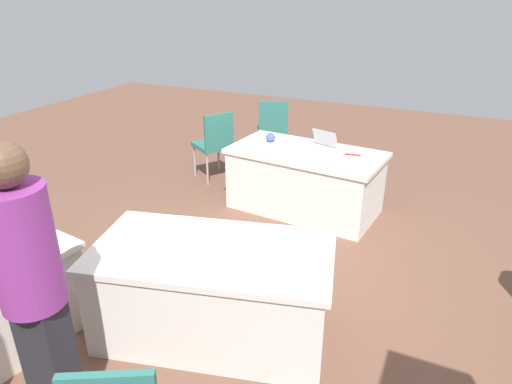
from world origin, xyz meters
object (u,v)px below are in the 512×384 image
Objects in this scene: table_foreground at (305,180)px; chair_tucked_right at (273,127)px; laptop_silver at (320,146)px; scissors_red at (353,155)px; table_mid_left at (214,291)px; yarn_ball at (271,137)px; chair_near_front at (215,141)px; person_presenter at (31,282)px.

chair_tucked_right is at bearing -53.39° from table_foreground.
scissors_red is at bearing -168.63° from laptop_silver.
table_mid_left is 17.04× the size of yarn_ball.
chair_near_front is 2.46× the size of laptop_silver.
chair_near_front is at bearing -142.70° from chair_tucked_right.
laptop_silver is (-0.12, -0.12, 0.41)m from table_foreground.
yarn_ball is (-0.92, 0.25, 0.25)m from chair_near_front.
scissors_red is (-0.52, -0.08, 0.37)m from table_foreground.
chair_tucked_right is 4.75m from person_presenter.
table_foreground is 1.01× the size of person_presenter.
chair_tucked_right reaches higher than scissors_red.
laptop_silver is at bearing 178.64° from yarn_ball.
scissors_red is at bearing -66.97° from chair_near_front.
person_presenter reaches higher than table_mid_left.
person_presenter is at bearing 83.47° from table_foreground.
table_mid_left is 2.47m from laptop_silver.
yarn_ball is at bearing -10.10° from scissors_red.
chair_tucked_right is 0.54× the size of person_presenter.
person_presenter is (-0.57, 4.69, 0.45)m from chair_tucked_right.
table_foreground is 0.95× the size of table_mid_left.
person_presenter reaches higher than scissors_red.
table_mid_left is at bearing 92.25° from table_foreground.
table_foreground is at bearing -79.22° from chair_tucked_right.
chair_tucked_right is (1.05, -3.61, 0.19)m from table_mid_left.
table_mid_left is 1.34m from person_presenter.
person_presenter is at bearing 91.82° from yarn_ball.
laptop_silver is at bearing -98.72° from person_presenter.
chair_tucked_right is 1.92m from scissors_red.
yarn_ball is (0.11, -3.53, -0.22)m from person_presenter.
person_presenter reaches higher than laptop_silver.
laptop_silver is 2.15× the size of scissors_red.
laptop_silver is 3.45× the size of yarn_ball.
chair_tucked_right reaches higher than table_mid_left.
chair_near_front is at bearing -60.69° from table_mid_left.
chair_tucked_right is (0.96, -1.30, 0.19)m from table_foreground.
person_presenter reaches higher than yarn_ball.
table_foreground is at bearing 59.97° from laptop_silver.
table_mid_left is 2.00× the size of chair_near_front.
scissors_red is (-1.02, 0.05, -0.05)m from yarn_ball.
chair_near_front is 0.98× the size of chair_tucked_right.
person_presenter is (0.39, 3.39, 0.64)m from table_foreground.
scissors_red reaches higher than table_foreground.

